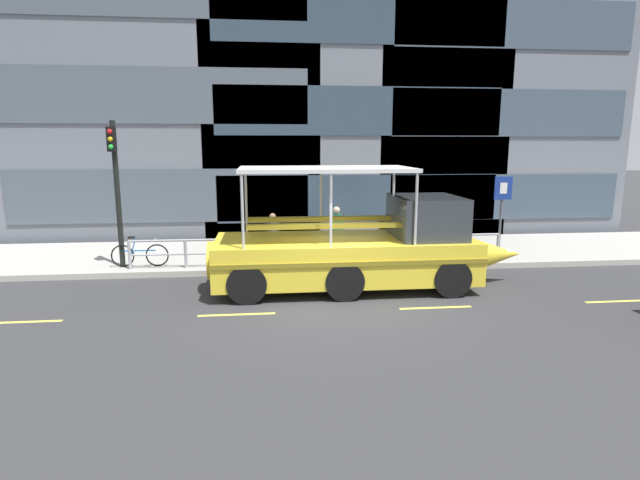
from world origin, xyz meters
The scene contains 12 objects.
ground_plane centered at (0.00, 0.00, 0.00)m, with size 120.00×120.00×0.00m, color #333335.
sidewalk centered at (0.00, 5.60, 0.09)m, with size 32.00×4.80×0.18m, color #A8A59E.
curb_edge centered at (0.00, 3.11, 0.09)m, with size 32.00×0.18×0.18m, color #B2ADA3.
lane_centreline centered at (0.00, -0.57, 0.00)m, with size 25.80×0.12×0.01m.
curb_guardrail centered at (0.00, 3.45, 0.78)m, with size 11.75×0.09×0.90m.
traffic_light_pole centered at (-6.15, 3.79, 2.86)m, with size 0.24×0.46×4.44m.
parking_sign centered at (6.11, 3.91, 2.01)m, with size 0.60×0.12×2.70m.
leaned_bicycle centered at (-5.60, 3.74, 0.56)m, with size 1.74×0.46×0.96m.
duck_tour_boat centered at (0.96, 1.44, 1.08)m, with size 8.78×2.69×3.32m.
pedestrian_near_bow centered at (4.37, 5.03, 1.21)m, with size 0.29×0.47×1.70m.
pedestrian_mid_left centered at (0.65, 4.52, 1.21)m, with size 0.49×0.23×1.70m.
pedestrian_mid_right centered at (-1.47, 4.36, 1.11)m, with size 0.38×0.30×1.53m.
Camera 1 is at (-1.64, -11.90, 3.92)m, focal length 28.14 mm.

